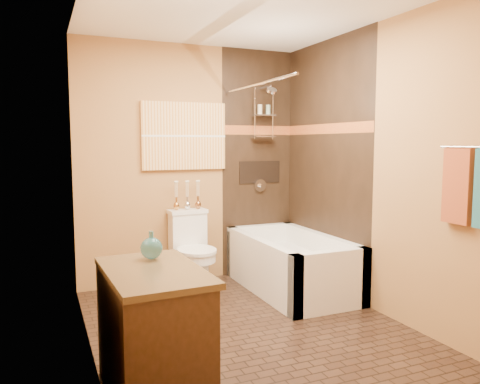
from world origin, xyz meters
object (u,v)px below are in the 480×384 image
vanity (153,333)px  toilet (193,249)px  sunset_painting (184,136)px  bathtub (291,268)px

vanity → toilet: bearing=63.7°
sunset_painting → vanity: bearing=-111.3°
sunset_painting → toilet: size_ratio=1.15×
vanity → sunset_painting: bearing=66.3°
sunset_painting → toilet: sunset_painting is taller
sunset_painting → bathtub: size_ratio=0.60×
bathtub → toilet: 1.01m
toilet → bathtub: bearing=-31.0°
bathtub → toilet: size_ratio=1.91×
bathtub → vanity: 2.25m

